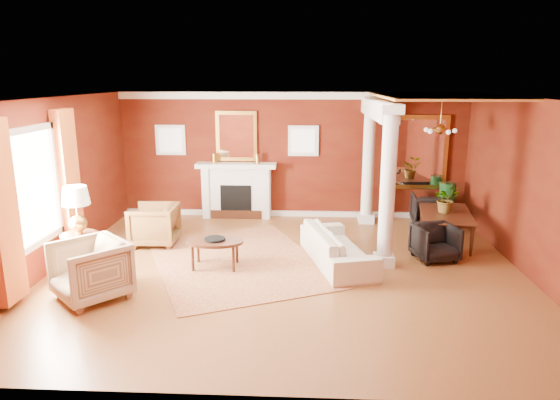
# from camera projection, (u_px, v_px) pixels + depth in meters

# --- Properties ---
(ground) EXTENTS (8.00, 8.00, 0.00)m
(ground) POSITION_uv_depth(u_px,v_px,m) (287.00, 270.00, 8.57)
(ground) COLOR brown
(ground) RESTS_ON ground
(room_shell) EXTENTS (8.04, 7.04, 2.92)m
(room_shell) POSITION_uv_depth(u_px,v_px,m) (287.00, 154.00, 8.09)
(room_shell) COLOR #561E0C
(room_shell) RESTS_ON ground
(fireplace) EXTENTS (1.85, 0.42, 1.29)m
(fireplace) POSITION_uv_depth(u_px,v_px,m) (237.00, 190.00, 11.70)
(fireplace) COLOR white
(fireplace) RESTS_ON ground
(overmantel_mirror) EXTENTS (0.95, 0.07, 1.15)m
(overmantel_mirror) POSITION_uv_depth(u_px,v_px,m) (236.00, 136.00, 11.53)
(overmantel_mirror) COLOR gold
(overmantel_mirror) RESTS_ON fireplace
(flank_window_left) EXTENTS (0.70, 0.07, 0.70)m
(flank_window_left) POSITION_uv_depth(u_px,v_px,m) (171.00, 140.00, 11.64)
(flank_window_left) COLOR white
(flank_window_left) RESTS_ON room_shell
(flank_window_right) EXTENTS (0.70, 0.07, 0.70)m
(flank_window_right) POSITION_uv_depth(u_px,v_px,m) (303.00, 141.00, 11.49)
(flank_window_right) COLOR white
(flank_window_right) RESTS_ON room_shell
(left_window) EXTENTS (0.21, 2.55, 2.60)m
(left_window) POSITION_uv_depth(u_px,v_px,m) (38.00, 195.00, 7.84)
(left_window) COLOR white
(left_window) RESTS_ON room_shell
(column_front) EXTENTS (0.36, 0.36, 2.80)m
(column_front) POSITION_uv_depth(u_px,v_px,m) (388.00, 186.00, 8.44)
(column_front) COLOR white
(column_front) RESTS_ON ground
(column_back) EXTENTS (0.36, 0.36, 2.80)m
(column_back) POSITION_uv_depth(u_px,v_px,m) (368.00, 161.00, 11.05)
(column_back) COLOR white
(column_back) RESTS_ON ground
(header_beam) EXTENTS (0.30, 3.20, 0.32)m
(header_beam) POSITION_uv_depth(u_px,v_px,m) (378.00, 109.00, 9.70)
(header_beam) COLOR white
(header_beam) RESTS_ON column_front
(amber_ceiling) EXTENTS (2.30, 3.40, 0.04)m
(amber_ceiling) POSITION_uv_depth(u_px,v_px,m) (441.00, 96.00, 9.44)
(amber_ceiling) COLOR #EC9E45
(amber_ceiling) RESTS_ON room_shell
(dining_mirror) EXTENTS (1.30, 0.07, 1.70)m
(dining_mirror) POSITION_uv_depth(u_px,v_px,m) (419.00, 153.00, 11.41)
(dining_mirror) COLOR gold
(dining_mirror) RESTS_ON room_shell
(chandelier) EXTENTS (0.60, 0.62, 0.75)m
(chandelier) POSITION_uv_depth(u_px,v_px,m) (440.00, 129.00, 9.64)
(chandelier) COLOR #B68B39
(chandelier) RESTS_ON room_shell
(crown_trim) EXTENTS (8.00, 0.08, 0.16)m
(crown_trim) POSITION_uv_depth(u_px,v_px,m) (293.00, 96.00, 11.25)
(crown_trim) COLOR white
(crown_trim) RESTS_ON room_shell
(base_trim) EXTENTS (8.00, 0.08, 0.12)m
(base_trim) POSITION_uv_depth(u_px,v_px,m) (292.00, 213.00, 11.91)
(base_trim) COLOR white
(base_trim) RESTS_ON ground
(rug) EXTENTS (3.98, 4.45, 0.01)m
(rug) POSITION_uv_depth(u_px,v_px,m) (237.00, 261.00, 8.98)
(rug) COLOR maroon
(rug) RESTS_ON ground
(sofa) EXTENTS (1.14, 2.23, 0.84)m
(sofa) POSITION_uv_depth(u_px,v_px,m) (338.00, 241.00, 8.79)
(sofa) COLOR beige
(sofa) RESTS_ON ground
(armchair_leopard) EXTENTS (0.82, 0.87, 0.89)m
(armchair_leopard) POSITION_uv_depth(u_px,v_px,m) (154.00, 223.00, 9.80)
(armchair_leopard) COLOR black
(armchair_leopard) RESTS_ON ground
(armchair_stripe) EXTENTS (1.30, 1.30, 0.98)m
(armchair_stripe) POSITION_uv_depth(u_px,v_px,m) (90.00, 268.00, 7.37)
(armchair_stripe) COLOR tan
(armchair_stripe) RESTS_ON ground
(coffee_table) EXTENTS (0.99, 0.99, 0.50)m
(coffee_table) POSITION_uv_depth(u_px,v_px,m) (215.00, 243.00, 8.58)
(coffee_table) COLOR black
(coffee_table) RESTS_ON ground
(coffee_book) EXTENTS (0.15, 0.08, 0.22)m
(coffee_book) POSITION_uv_depth(u_px,v_px,m) (213.00, 234.00, 8.56)
(coffee_book) COLOR black
(coffee_book) RESTS_ON coffee_table
(side_table) EXTENTS (0.60, 0.60, 1.51)m
(side_table) POSITION_uv_depth(u_px,v_px,m) (77.00, 216.00, 8.16)
(side_table) COLOR black
(side_table) RESTS_ON ground
(dining_table) EXTENTS (0.87, 1.80, 0.96)m
(dining_table) POSITION_uv_depth(u_px,v_px,m) (447.00, 219.00, 9.93)
(dining_table) COLOR black
(dining_table) RESTS_ON ground
(dining_chair_near) EXTENTS (0.84, 0.81, 0.72)m
(dining_chair_near) POSITION_uv_depth(u_px,v_px,m) (435.00, 241.00, 8.98)
(dining_chair_near) COLOR black
(dining_chair_near) RESTS_ON ground
(dining_chair_far) EXTENTS (0.80, 0.76, 0.78)m
(dining_chair_far) POSITION_uv_depth(u_px,v_px,m) (430.00, 208.00, 11.11)
(dining_chair_far) COLOR black
(dining_chair_far) RESTS_ON ground
(green_urn) EXTENTS (0.40, 0.40, 0.95)m
(green_urn) POSITION_uv_depth(u_px,v_px,m) (446.00, 208.00, 11.22)
(green_urn) COLOR #133C18
(green_urn) RESTS_ON ground
(potted_plant) EXTENTS (0.62, 0.66, 0.43)m
(potted_plant) POSITION_uv_depth(u_px,v_px,m) (447.00, 184.00, 9.79)
(potted_plant) COLOR #26591E
(potted_plant) RESTS_ON dining_table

